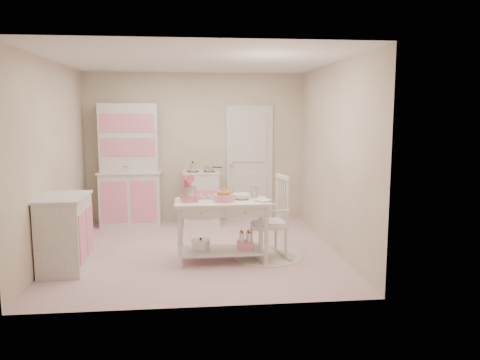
{
  "coord_description": "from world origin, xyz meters",
  "views": [
    {
      "loc": [
        -0.07,
        -6.34,
        1.92
      ],
      "look_at": [
        0.59,
        0.04,
        0.99
      ],
      "focal_mm": 35.0,
      "sensor_mm": 36.0,
      "label": 1
    }
  ],
  "objects_px": {
    "rocking_chair": "(269,217)",
    "hutch": "(130,165)",
    "stove": "(201,198)",
    "base_cabinet": "(65,233)",
    "bread_basket": "(224,198)",
    "stand_mixer": "(189,188)",
    "work_table": "(222,231)"
  },
  "relations": [
    {
      "from": "stove",
      "to": "work_table",
      "type": "xyz_separation_m",
      "value": [
        0.22,
        -2.07,
        -0.06
      ]
    },
    {
      "from": "stove",
      "to": "base_cabinet",
      "type": "distance_m",
      "value": 2.79
    },
    {
      "from": "hutch",
      "to": "work_table",
      "type": "height_order",
      "value": "hutch"
    },
    {
      "from": "hutch",
      "to": "stand_mixer",
      "type": "xyz_separation_m",
      "value": [
        1.0,
        -2.1,
        -0.07
      ]
    },
    {
      "from": "base_cabinet",
      "to": "hutch",
      "type": "bearing_deg",
      "value": 77.21
    },
    {
      "from": "rocking_chair",
      "to": "stove",
      "type": "bearing_deg",
      "value": 100.58
    },
    {
      "from": "base_cabinet",
      "to": "work_table",
      "type": "distance_m",
      "value": 1.94
    },
    {
      "from": "base_cabinet",
      "to": "bread_basket",
      "type": "height_order",
      "value": "base_cabinet"
    },
    {
      "from": "hutch",
      "to": "stove",
      "type": "height_order",
      "value": "hutch"
    },
    {
      "from": "base_cabinet",
      "to": "work_table",
      "type": "height_order",
      "value": "base_cabinet"
    },
    {
      "from": "stove",
      "to": "rocking_chair",
      "type": "xyz_separation_m",
      "value": [
        0.85,
        -1.95,
        0.09
      ]
    },
    {
      "from": "hutch",
      "to": "rocking_chair",
      "type": "relative_size",
      "value": 1.89
    },
    {
      "from": "stove",
      "to": "rocking_chair",
      "type": "bearing_deg",
      "value": -66.48
    },
    {
      "from": "stand_mixer",
      "to": "bread_basket",
      "type": "distance_m",
      "value": 0.46
    },
    {
      "from": "hutch",
      "to": "stove",
      "type": "xyz_separation_m",
      "value": [
        1.2,
        -0.05,
        -0.58
      ]
    },
    {
      "from": "stove",
      "to": "bread_basket",
      "type": "xyz_separation_m",
      "value": [
        0.24,
        -2.12,
        0.39
      ]
    },
    {
      "from": "stove",
      "to": "bread_basket",
      "type": "height_order",
      "value": "stove"
    },
    {
      "from": "stand_mixer",
      "to": "stove",
      "type": "bearing_deg",
      "value": 70.02
    },
    {
      "from": "base_cabinet",
      "to": "bread_basket",
      "type": "relative_size",
      "value": 3.68
    },
    {
      "from": "rocking_chair",
      "to": "bread_basket",
      "type": "bearing_deg",
      "value": -177.23
    },
    {
      "from": "hutch",
      "to": "rocking_chair",
      "type": "bearing_deg",
      "value": -44.34
    },
    {
      "from": "stove",
      "to": "hutch",
      "type": "bearing_deg",
      "value": 177.61
    },
    {
      "from": "stove",
      "to": "rocking_chair",
      "type": "distance_m",
      "value": 2.13
    },
    {
      "from": "bread_basket",
      "to": "work_table",
      "type": "bearing_deg",
      "value": 111.8
    },
    {
      "from": "stove",
      "to": "stand_mixer",
      "type": "relative_size",
      "value": 2.71
    },
    {
      "from": "stand_mixer",
      "to": "bread_basket",
      "type": "bearing_deg",
      "value": -23.57
    },
    {
      "from": "rocking_chair",
      "to": "hutch",
      "type": "bearing_deg",
      "value": 122.72
    },
    {
      "from": "base_cabinet",
      "to": "work_table",
      "type": "bearing_deg",
      "value": 3.82
    },
    {
      "from": "stove",
      "to": "work_table",
      "type": "distance_m",
      "value": 2.09
    },
    {
      "from": "hutch",
      "to": "bread_basket",
      "type": "relative_size",
      "value": 8.32
    },
    {
      "from": "hutch",
      "to": "base_cabinet",
      "type": "distance_m",
      "value": 2.38
    },
    {
      "from": "base_cabinet",
      "to": "rocking_chair",
      "type": "bearing_deg",
      "value": 5.57
    }
  ]
}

